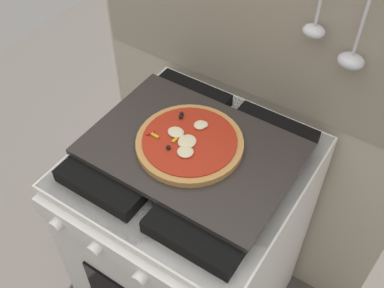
% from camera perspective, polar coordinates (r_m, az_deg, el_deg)
% --- Properties ---
extents(kitchen_backsplash, '(1.10, 0.09, 1.55)m').
position_cam_1_polar(kitchen_backsplash, '(1.51, 7.08, 4.12)').
color(kitchen_backsplash, '#B2A893').
rests_on(kitchen_backsplash, ground_plane).
extents(stove, '(0.60, 0.64, 0.90)m').
position_cam_1_polar(stove, '(1.58, -0.03, -11.93)').
color(stove, white).
rests_on(stove, ground_plane).
extents(baking_tray, '(0.54, 0.38, 0.02)m').
position_cam_1_polar(baking_tray, '(1.21, 0.00, -0.58)').
color(baking_tray, '#2D2826').
rests_on(baking_tray, stove).
extents(pizza_left, '(0.28, 0.28, 0.03)m').
position_cam_1_polar(pizza_left, '(1.20, -0.25, 0.27)').
color(pizza_left, '#C18947').
rests_on(pizza_left, baking_tray).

